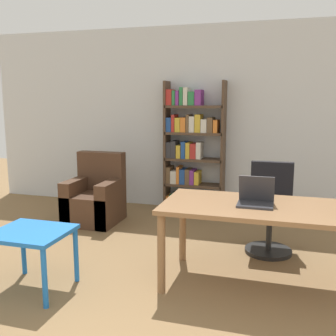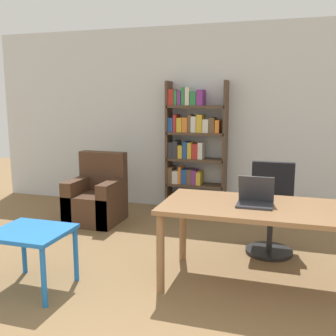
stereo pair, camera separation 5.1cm
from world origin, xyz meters
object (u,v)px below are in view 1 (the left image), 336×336
object	(u,v)px
desk	(270,216)
side_table_blue	(32,240)
laptop	(256,199)
armchair	(95,200)
office_chair	(270,211)
bookshelf	(190,150)

from	to	relation	value
desk	side_table_blue	xyz separation A→B (m)	(-1.96, -0.63, -0.20)
laptop	armchair	size ratio (longest dim) A/B	0.33
desk	armchair	world-z (taller)	armchair
office_chair	bookshelf	xyz separation A→B (m)	(-1.21, 1.28, 0.46)
laptop	bookshelf	bearing A→B (deg)	117.03
laptop	side_table_blue	size ratio (longest dim) A/B	0.49
laptop	armchair	distance (m)	2.60
side_table_blue	bookshelf	world-z (taller)	bookshelf
armchair	desk	bearing A→B (deg)	-28.90
desk	side_table_blue	size ratio (longest dim) A/B	2.96
desk	bookshelf	size ratio (longest dim) A/B	0.98
laptop	bookshelf	xyz separation A→B (m)	(-1.10, 2.16, 0.12)
side_table_blue	laptop	bearing A→B (deg)	19.08
laptop	side_table_blue	world-z (taller)	laptop
bookshelf	office_chair	bearing A→B (deg)	-46.74
desk	office_chair	bearing A→B (deg)	91.39
laptop	side_table_blue	xyz separation A→B (m)	(-1.83, -0.63, -0.34)
desk	office_chair	distance (m)	0.90
laptop	bookshelf	world-z (taller)	bookshelf
laptop	side_table_blue	distance (m)	1.97
desk	side_table_blue	bearing A→B (deg)	-162.12
desk	laptop	bearing A→B (deg)	179.20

